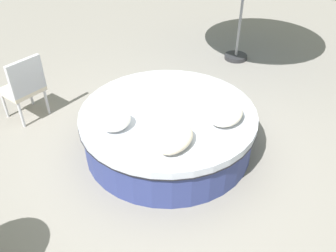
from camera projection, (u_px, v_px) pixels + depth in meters
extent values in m
plane|color=gray|center=(168.00, 147.00, 4.83)|extent=(16.00, 16.00, 0.00)
cylinder|color=navy|center=(168.00, 133.00, 4.69)|extent=(2.18, 2.18, 0.48)
cylinder|color=black|center=(168.00, 118.00, 4.55)|extent=(2.26, 2.26, 0.02)
cylinder|color=#B2B7C6|center=(168.00, 115.00, 4.52)|extent=(2.25, 2.25, 0.10)
ellipsoid|color=white|center=(115.00, 120.00, 4.15)|extent=(0.40, 0.35, 0.20)
ellipsoid|color=beige|center=(175.00, 139.00, 3.88)|extent=(0.54, 0.34, 0.18)
ellipsoid|color=silver|center=(226.00, 114.00, 4.27)|extent=(0.53, 0.39, 0.19)
cylinder|color=#B7B7BC|center=(5.00, 105.00, 5.29)|extent=(0.04, 0.04, 0.42)
cylinder|color=#B7B7BC|center=(30.00, 93.00, 5.57)|extent=(0.04, 0.04, 0.42)
cylinder|color=#B7B7BC|center=(21.00, 115.00, 5.08)|extent=(0.04, 0.04, 0.42)
cylinder|color=#B7B7BC|center=(47.00, 102.00, 5.36)|extent=(0.04, 0.04, 0.42)
cube|color=beige|center=(22.00, 89.00, 5.18)|extent=(0.57, 0.55, 0.06)
cube|color=#B7B7BC|center=(26.00, 77.00, 4.91)|extent=(0.52, 0.12, 0.50)
cylinder|color=#262628|center=(236.00, 57.00, 7.01)|extent=(0.44, 0.44, 0.08)
cylinder|color=#99999E|center=(242.00, 5.00, 6.41)|extent=(0.05, 0.05, 2.13)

